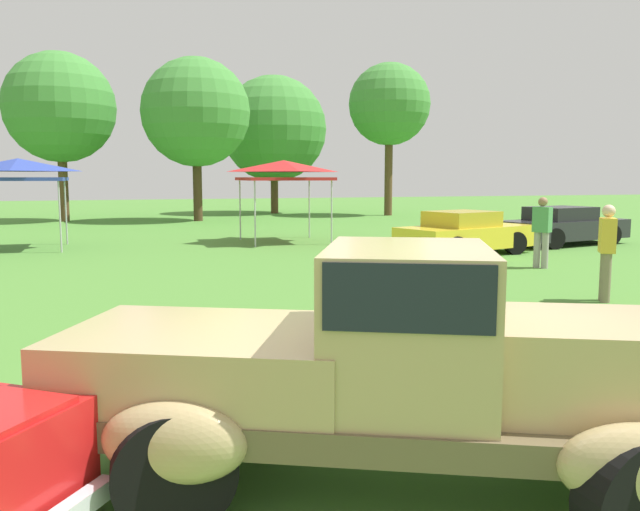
% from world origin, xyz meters
% --- Properties ---
extents(ground_plane, '(120.00, 120.00, 0.00)m').
position_xyz_m(ground_plane, '(0.00, 0.00, 0.00)').
color(ground_plane, '#4C8433').
extents(feature_pickup_truck, '(4.70, 3.23, 1.70)m').
position_xyz_m(feature_pickup_truck, '(-0.04, -0.20, 0.87)').
color(feature_pickup_truck, brown).
rests_on(feature_pickup_truck, ground_plane).
extents(show_car_yellow, '(4.27, 2.76, 1.22)m').
position_xyz_m(show_car_yellow, '(7.44, 11.67, 0.60)').
color(show_car_yellow, yellow).
rests_on(show_car_yellow, ground_plane).
extents(show_car_charcoal, '(4.65, 2.55, 1.22)m').
position_xyz_m(show_car_charcoal, '(11.79, 13.06, 0.60)').
color(show_car_charcoal, '#28282D').
rests_on(show_car_charcoal, ground_plane).
extents(spectator_near_truck, '(0.41, 0.47, 1.69)m').
position_xyz_m(spectator_near_truck, '(7.81, 8.80, 0.91)').
color(spectator_near_truck, '#9E998E').
rests_on(spectator_near_truck, ground_plane).
extents(spectator_between_cars, '(0.42, 0.47, 1.69)m').
position_xyz_m(spectator_between_cars, '(6.26, 4.92, 0.91)').
color(spectator_between_cars, '#7F7056').
rests_on(spectator_between_cars, ground_plane).
extents(canopy_tent_left_field, '(2.60, 2.60, 2.71)m').
position_xyz_m(canopy_tent_left_field, '(-4.53, 16.85, 2.42)').
color(canopy_tent_left_field, '#B7B7BC').
rests_on(canopy_tent_left_field, ground_plane).
extents(canopy_tent_center_field, '(2.77, 2.77, 2.71)m').
position_xyz_m(canopy_tent_center_field, '(3.51, 16.62, 2.42)').
color(canopy_tent_center_field, '#B7B7BC').
rests_on(canopy_tent_center_field, ground_plane).
extents(treeline_mid_left, '(5.24, 5.24, 8.10)m').
position_xyz_m(treeline_mid_left, '(-4.22, 29.61, 5.46)').
color(treeline_mid_left, brown).
rests_on(treeline_mid_left, ground_plane).
extents(treeline_center, '(5.26, 5.26, 7.91)m').
position_xyz_m(treeline_center, '(2.04, 28.00, 5.26)').
color(treeline_center, '#47331E').
rests_on(treeline_center, ground_plane).
extents(treeline_mid_right, '(6.19, 6.19, 8.08)m').
position_xyz_m(treeline_mid_right, '(7.23, 33.42, 4.97)').
color(treeline_mid_right, brown).
rests_on(treeline_mid_right, ground_plane).
extents(treeline_far_right, '(4.53, 4.53, 8.44)m').
position_xyz_m(treeline_far_right, '(12.87, 29.44, 6.13)').
color(treeline_far_right, brown).
rests_on(treeline_far_right, ground_plane).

